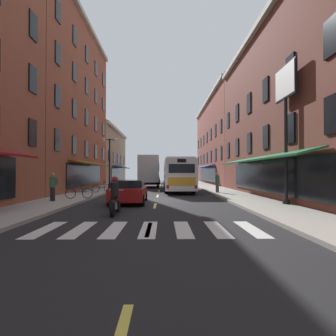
% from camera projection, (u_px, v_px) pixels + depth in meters
% --- Properties ---
extents(ground_plane, '(34.80, 80.00, 0.10)m').
position_uv_depth(ground_plane, '(157.00, 200.00, 19.27)').
color(ground_plane, black).
extents(lane_centre_dashes, '(0.14, 73.90, 0.01)m').
position_uv_depth(lane_centre_dashes, '(156.00, 200.00, 19.02)').
color(lane_centre_dashes, '#DBCC4C').
rests_on(lane_centre_dashes, ground).
extents(crosswalk_near, '(7.10, 2.80, 0.01)m').
position_uv_depth(crosswalk_near, '(149.00, 229.00, 9.27)').
color(crosswalk_near, silver).
rests_on(crosswalk_near, ground).
extents(sidewalk_left, '(3.00, 80.00, 0.14)m').
position_uv_depth(sidewalk_left, '(68.00, 199.00, 19.18)').
color(sidewalk_left, '#A39E93').
rests_on(sidewalk_left, ground).
extents(sidewalk_right, '(3.00, 80.00, 0.14)m').
position_uv_depth(sidewalk_right, '(245.00, 199.00, 19.35)').
color(sidewalk_right, '#A39E93').
rests_on(sidewalk_right, ground).
extents(storefront_row_right, '(9.44, 79.90, 13.37)m').
position_uv_depth(storefront_row_right, '(315.00, 110.00, 20.77)').
color(storefront_row_right, '#9E8466').
rests_on(storefront_row_right, ground).
extents(billboard_sign, '(0.40, 2.55, 7.47)m').
position_uv_depth(billboard_sign, '(286.00, 99.00, 15.55)').
color(billboard_sign, black).
rests_on(billboard_sign, sidewalk_right).
extents(transit_bus, '(2.72, 11.73, 3.10)m').
position_uv_depth(transit_bus, '(177.00, 174.00, 28.32)').
color(transit_bus, silver).
rests_on(transit_bus, ground).
extents(box_truck, '(2.56, 6.83, 3.82)m').
position_uv_depth(box_truck, '(149.00, 171.00, 35.54)').
color(box_truck, '#B21E19').
rests_on(box_truck, ground).
extents(sedan_near, '(2.02, 4.49, 1.38)m').
position_uv_depth(sedan_near, '(129.00, 191.00, 17.08)').
color(sedan_near, maroon).
rests_on(sedan_near, ground).
extents(sedan_mid, '(1.92, 4.49, 1.41)m').
position_uv_depth(sedan_mid, '(154.00, 179.00, 47.23)').
color(sedan_mid, navy).
rests_on(sedan_mid, ground).
extents(motorcycle_rider, '(0.62, 2.07, 1.66)m').
position_uv_depth(motorcycle_rider, '(115.00, 198.00, 12.47)').
color(motorcycle_rider, black).
rests_on(motorcycle_rider, ground).
extents(bicycle_near, '(1.71, 0.48, 0.91)m').
position_uv_depth(bicycle_near, '(102.00, 188.00, 24.38)').
color(bicycle_near, black).
rests_on(bicycle_near, sidewalk_left).
extents(bicycle_mid, '(1.69, 0.50, 0.91)m').
position_uv_depth(bicycle_mid, '(79.00, 193.00, 18.65)').
color(bicycle_mid, black).
rests_on(bicycle_mid, sidewalk_left).
extents(pedestrian_near, '(0.52, 0.38, 1.67)m').
position_uv_depth(pedestrian_near, '(53.00, 186.00, 17.01)').
color(pedestrian_near, black).
rests_on(pedestrian_near, sidewalk_left).
extents(pedestrian_mid, '(0.36, 0.36, 1.65)m').
position_uv_depth(pedestrian_mid, '(217.00, 182.00, 24.34)').
color(pedestrian_mid, '#4C4C51').
rests_on(pedestrian_mid, sidewalk_right).
extents(street_lamp_twin, '(1.42, 0.32, 4.92)m').
position_uv_depth(street_lamp_twin, '(110.00, 161.00, 27.11)').
color(street_lamp_twin, black).
rests_on(street_lamp_twin, sidewalk_left).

